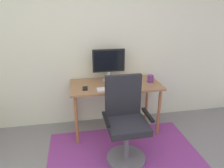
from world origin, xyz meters
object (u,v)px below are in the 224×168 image
at_px(cell_phone, 85,88).
at_px(office_chair, 126,125).
at_px(coffee_cup, 151,79).
at_px(monitor, 109,62).
at_px(computer_mouse, 135,86).
at_px(keyboard, 113,89).
at_px(desk, 116,89).

xyz_separation_m(cell_phone, office_chair, (0.44, -0.57, -0.29)).
bearing_deg(coffee_cup, monitor, 161.86).
height_order(cell_phone, office_chair, office_chair).
height_order(monitor, coffee_cup, monitor).
bearing_deg(office_chair, computer_mouse, 62.65).
height_order(keyboard, coffee_cup, coffee_cup).
xyz_separation_m(monitor, coffee_cup, (0.60, -0.20, -0.23)).
bearing_deg(computer_mouse, desk, 146.89).
xyz_separation_m(desk, computer_mouse, (0.24, -0.16, 0.10)).
xyz_separation_m(keyboard, computer_mouse, (0.32, 0.04, 0.01)).
bearing_deg(monitor, desk, -68.66).
bearing_deg(monitor, keyboard, -91.55).
distance_m(desk, coffee_cup, 0.55).
relative_size(monitor, coffee_cup, 4.46).
relative_size(keyboard, computer_mouse, 4.13).
height_order(coffee_cup, cell_phone, coffee_cup).
xyz_separation_m(keyboard, cell_phone, (-0.37, 0.10, -0.00)).
distance_m(coffee_cup, cell_phone, 0.99).
relative_size(monitor, keyboard, 1.13).
bearing_deg(computer_mouse, office_chair, -116.02).
bearing_deg(cell_phone, monitor, 41.05).
bearing_deg(cell_phone, desk, 17.52).
xyz_separation_m(keyboard, office_chair, (0.07, -0.47, -0.30)).
bearing_deg(desk, coffee_cup, -1.85).
relative_size(desk, coffee_cup, 12.11).
distance_m(monitor, computer_mouse, 0.53).
bearing_deg(desk, monitor, 111.34).
height_order(keyboard, cell_phone, keyboard).
bearing_deg(coffee_cup, office_chair, -129.34).
xyz_separation_m(desk, office_chair, (-0.01, -0.68, -0.20)).
relative_size(cell_phone, office_chair, 0.13).
distance_m(keyboard, cell_phone, 0.38).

